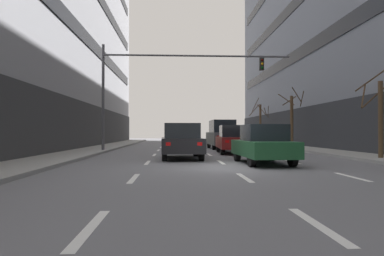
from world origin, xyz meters
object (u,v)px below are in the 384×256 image
at_px(car_driving_4, 222,135).
at_px(street_tree_2, 292,119).
at_px(taxi_driving_1, 178,137).
at_px(pedestrian_1, 278,136).
at_px(car_driving_0, 181,141).
at_px(traffic_signal_0, 163,76).
at_px(street_tree_1, 260,121).
at_px(car_driving_2, 263,144).
at_px(car_driving_3, 234,140).
at_px(street_tree_0, 381,112).

relative_size(car_driving_4, street_tree_2, 1.00).
height_order(taxi_driving_1, pedestrian_1, taxi_driving_1).
distance_m(car_driving_0, taxi_driving_1, 15.28).
distance_m(car_driving_0, traffic_signal_0, 7.32).
bearing_deg(street_tree_1, pedestrian_1, -90.27).
relative_size(car_driving_4, traffic_signal_0, 0.37).
distance_m(car_driving_0, car_driving_2, 4.43).
relative_size(car_driving_3, pedestrian_1, 3.14).
distance_m(taxi_driving_1, pedestrian_1, 9.28).
xyz_separation_m(street_tree_0, street_tree_2, (-0.03, 11.82, 0.13)).
height_order(street_tree_0, street_tree_2, street_tree_2).
bearing_deg(car_driving_2, taxi_driving_1, 100.46).
bearing_deg(pedestrian_1, street_tree_1, 89.73).
bearing_deg(car_driving_2, traffic_signal_0, 116.64).
bearing_deg(street_tree_2, car_driving_4, -174.54).
bearing_deg(traffic_signal_0, pedestrian_1, 36.80).
height_order(car_driving_2, street_tree_0, street_tree_0).
xyz_separation_m(car_driving_4, pedestrian_1, (5.70, 4.01, -0.12)).
xyz_separation_m(car_driving_3, pedestrian_1, (5.74, 9.65, 0.14)).
bearing_deg(pedestrian_1, traffic_signal_0, -143.20).
xyz_separation_m(traffic_signal_0, pedestrian_1, (10.18, 7.62, -4.04)).
bearing_deg(traffic_signal_0, street_tree_2, 22.12).
height_order(car_driving_3, pedestrian_1, car_driving_3).
bearing_deg(street_tree_0, street_tree_2, 90.17).
distance_m(car_driving_0, car_driving_4, 10.09).
relative_size(car_driving_3, street_tree_0, 1.06).
height_order(car_driving_3, street_tree_1, street_tree_1).
height_order(car_driving_4, street_tree_0, street_tree_0).
bearing_deg(car_driving_4, car_driving_0, -109.45).
xyz_separation_m(street_tree_0, pedestrian_1, (-0.07, 15.28, -1.26)).
distance_m(car_driving_3, car_driving_4, 5.64).
bearing_deg(traffic_signal_0, street_tree_0, -36.78).
height_order(car_driving_0, street_tree_2, street_tree_2).
distance_m(car_driving_4, street_tree_1, 12.13).
height_order(car_driving_2, car_driving_3, car_driving_3).
bearing_deg(traffic_signal_0, street_tree_1, 54.29).
distance_m(street_tree_2, pedestrian_1, 3.73).
bearing_deg(car_driving_3, street_tree_2, 46.92).
height_order(taxi_driving_1, street_tree_1, street_tree_1).
bearing_deg(car_driving_0, car_driving_3, 49.49).
bearing_deg(street_tree_0, car_driving_3, 135.91).
bearing_deg(car_driving_4, car_driving_3, -90.48).
height_order(car_driving_0, car_driving_4, car_driving_4).
height_order(car_driving_4, street_tree_1, street_tree_1).
xyz_separation_m(taxi_driving_1, pedestrian_1, (9.11, -1.76, 0.16)).
xyz_separation_m(car_driving_0, car_driving_4, (3.36, 9.51, 0.26)).
bearing_deg(car_driving_3, taxi_driving_1, 106.43).
relative_size(car_driving_2, traffic_signal_0, 0.35).
distance_m(car_driving_0, street_tree_2, 13.65).
distance_m(taxi_driving_1, car_driving_4, 6.71).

